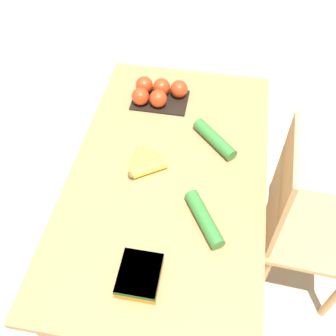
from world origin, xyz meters
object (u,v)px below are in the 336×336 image
object	(u,v)px
banana_bunch	(143,164)
cucumber_far	(204,219)
carrot_bag	(140,275)
chair	(298,221)
tomato_pack	(157,92)
cucumber_near	(215,139)

from	to	relation	value
banana_bunch	cucumber_far	bearing A→B (deg)	51.50
carrot_bag	cucumber_far	world-z (taller)	cucumber_far
chair	tomato_pack	distance (m)	0.87
banana_bunch	tomato_pack	distance (m)	0.43
cucumber_near	cucumber_far	xyz separation A→B (m)	(0.41, 0.00, 0.00)
carrot_bag	cucumber_near	bearing A→B (deg)	164.60
banana_bunch	cucumber_near	world-z (taller)	cucumber_near
banana_bunch	carrot_bag	bearing A→B (deg)	10.94
tomato_pack	carrot_bag	world-z (taller)	tomato_pack
carrot_bag	cucumber_near	world-z (taller)	cucumber_near
chair	carrot_bag	world-z (taller)	chair
carrot_bag	cucumber_near	xyz separation A→B (m)	(-0.66, 0.18, -0.00)
chair	carrot_bag	size ratio (longest dim) A/B	5.96
banana_bunch	tomato_pack	world-z (taller)	tomato_pack
banana_bunch	tomato_pack	xyz separation A→B (m)	(-0.43, -0.02, 0.02)
cucumber_far	tomato_pack	bearing A→B (deg)	-155.07
banana_bunch	cucumber_near	xyz separation A→B (m)	(-0.19, 0.27, 0.01)
tomato_pack	cucumber_near	distance (m)	0.38
tomato_pack	carrot_bag	bearing A→B (deg)	7.32
chair	carrot_bag	xyz separation A→B (m)	(0.48, -0.59, 0.26)
banana_bunch	carrot_bag	size ratio (longest dim) A/B	1.02
banana_bunch	cucumber_far	world-z (taller)	cucumber_far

